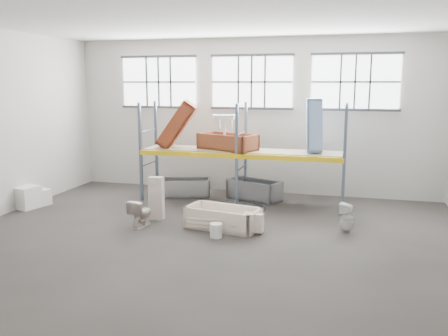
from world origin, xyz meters
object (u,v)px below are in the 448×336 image
(toilet_white, at_px, (347,218))
(steel_tub_right, at_px, (254,190))
(toilet_beige, at_px, (141,213))
(steel_tub_left, at_px, (186,187))
(bucket, at_px, (216,230))
(bathtub_beige, at_px, (223,218))
(blue_tub_upright, at_px, (314,125))
(cistern_tall, at_px, (157,198))
(carton_near, at_px, (25,197))
(rust_tub_flat, at_px, (227,142))

(toilet_white, height_order, steel_tub_right, toilet_white)
(toilet_beige, xyz_separation_m, toilet_white, (5.01, 0.84, 0.01))
(steel_tub_left, distance_m, bucket, 4.23)
(bathtub_beige, distance_m, toilet_beige, 2.08)
(bathtub_beige, distance_m, steel_tub_right, 3.11)
(toilet_white, bearing_deg, bathtub_beige, -68.80)
(steel_tub_left, height_order, bucket, steel_tub_left)
(steel_tub_right, distance_m, blue_tub_upright, 2.79)
(cistern_tall, distance_m, carton_near, 4.17)
(bathtub_beige, bearing_deg, blue_tub_upright, 65.10)
(blue_tub_upright, distance_m, bucket, 4.53)
(steel_tub_right, bearing_deg, rust_tub_flat, -150.27)
(bathtub_beige, xyz_separation_m, steel_tub_left, (-2.02, 2.95, 0.01))
(bathtub_beige, bearing_deg, steel_tub_right, 98.26)
(toilet_beige, bearing_deg, cistern_tall, -92.34)
(bathtub_beige, relative_size, steel_tub_right, 1.10)
(toilet_beige, height_order, rust_tub_flat, rust_tub_flat)
(steel_tub_right, bearing_deg, cistern_tall, -126.19)
(bathtub_beige, bearing_deg, toilet_beige, -156.97)
(toilet_beige, height_order, blue_tub_upright, blue_tub_upright)
(toilet_beige, bearing_deg, blue_tub_upright, -133.37)
(rust_tub_flat, height_order, carton_near, rust_tub_flat)
(toilet_white, bearing_deg, steel_tub_left, -103.75)
(toilet_white, xyz_separation_m, steel_tub_right, (-2.81, 2.68, -0.07))
(rust_tub_flat, bearing_deg, cistern_tall, -118.71)
(bathtub_beige, height_order, blue_tub_upright, blue_tub_upright)
(toilet_white, relative_size, steel_tub_right, 0.45)
(cistern_tall, relative_size, carton_near, 1.54)
(bathtub_beige, bearing_deg, toilet_white, 19.55)
(bathtub_beige, height_order, steel_tub_left, steel_tub_left)
(blue_tub_upright, bearing_deg, toilet_beige, -142.26)
(steel_tub_right, distance_m, rust_tub_flat, 1.75)
(toilet_beige, relative_size, toilet_white, 0.96)
(bucket, bearing_deg, rust_tub_flat, 100.19)
(bathtub_beige, xyz_separation_m, toilet_white, (2.98, 0.43, 0.10))
(rust_tub_flat, relative_size, bucket, 5.22)
(cistern_tall, distance_m, rust_tub_flat, 3.00)
(steel_tub_right, xyz_separation_m, bucket, (-0.14, -3.85, -0.13))
(toilet_white, relative_size, carton_near, 0.99)
(carton_near, bearing_deg, cistern_tall, -1.48)
(toilet_white, distance_m, steel_tub_right, 3.88)
(rust_tub_flat, distance_m, carton_near, 6.12)
(steel_tub_left, bearing_deg, blue_tub_upright, -3.82)
(toilet_beige, distance_m, steel_tub_right, 4.16)
(toilet_beige, distance_m, rust_tub_flat, 3.72)
(blue_tub_upright, bearing_deg, cistern_tall, -148.15)
(steel_tub_left, relative_size, rust_tub_flat, 0.86)
(toilet_beige, bearing_deg, rust_tub_flat, -106.22)
(cistern_tall, height_order, blue_tub_upright, blue_tub_upright)
(carton_near, bearing_deg, rust_tub_flat, 22.70)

